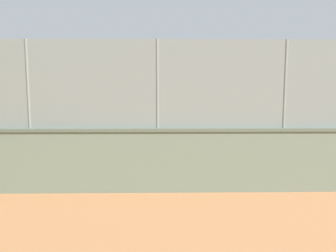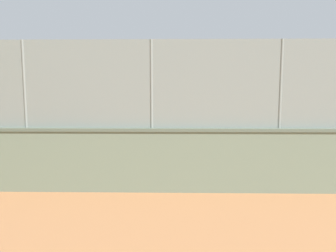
{
  "view_description": "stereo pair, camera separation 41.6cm",
  "coord_description": "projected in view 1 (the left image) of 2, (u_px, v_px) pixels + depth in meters",
  "views": [
    {
      "loc": [
        -0.94,
        17.3,
        2.46
      ],
      "look_at": [
        -0.9,
        5.96,
        1.2
      ],
      "focal_mm": 32.36,
      "sensor_mm": 36.0,
      "label": 1
    },
    {
      "loc": [
        -1.35,
        17.29,
        2.46
      ],
      "look_at": [
        -0.9,
        5.96,
        1.2
      ],
      "focal_mm": 32.36,
      "sensor_mm": 36.0,
      "label": 2
    }
  ],
  "objects": [
    {
      "name": "ground_plane",
      "position": [
        153.0,
        135.0,
        17.47
      ],
      "size": [
        260.0,
        260.0,
        0.0
      ],
      "primitive_type": "plane",
      "color": "#A36B42"
    },
    {
      "name": "player_near_wall_returning",
      "position": [
        250.0,
        141.0,
        10.12
      ],
      "size": [
        0.7,
        1.21,
        1.47
      ],
      "color": "black",
      "rests_on": "ground_plane"
    },
    {
      "name": "perimeter_wall",
      "position": [
        32.0,
        160.0,
        7.48
      ],
      "size": [
        31.79,
        1.04,
        1.6
      ],
      "color": "slate",
      "rests_on": "ground_plane"
    },
    {
      "name": "fence_panel_on_wall",
      "position": [
        28.0,
        84.0,
        7.27
      ],
      "size": [
        31.21,
        0.71,
        2.13
      ],
      "color": "gray",
      "rests_on": "perimeter_wall"
    },
    {
      "name": "sports_ball",
      "position": [
        166.0,
        120.0,
        16.87
      ],
      "size": [
        0.14,
        0.14,
        0.14
      ],
      "primitive_type": "sphere",
      "color": "white"
    },
    {
      "name": "player_foreground_swinging",
      "position": [
        170.0,
        119.0,
        18.11
      ],
      "size": [
        0.67,
        1.1,
        1.46
      ],
      "color": "#591919",
      "rests_on": "ground_plane"
    }
  ]
}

